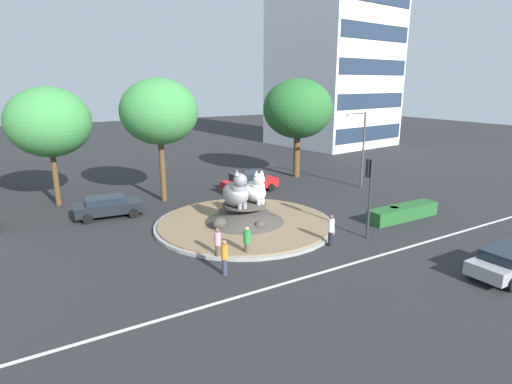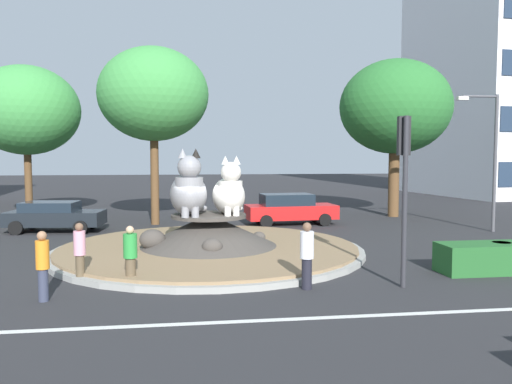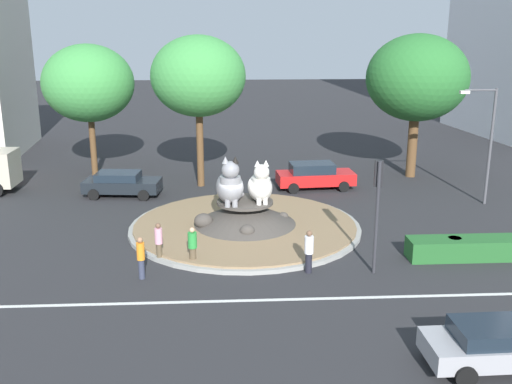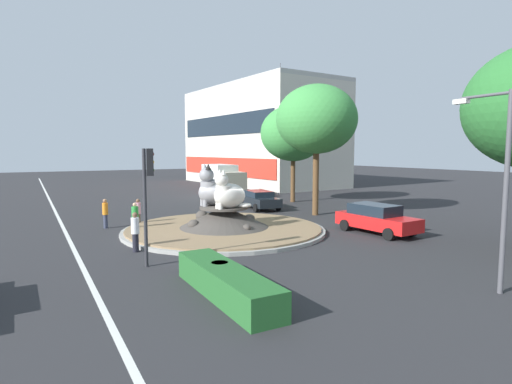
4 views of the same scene
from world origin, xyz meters
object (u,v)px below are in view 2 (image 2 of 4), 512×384
Objects in this scene: pedestrian_pink_shirt at (80,251)px; parked_car_right at (54,216)px; cat_statue_white at (229,193)px; pedestrian_orange_shirt at (43,264)px; broadleaf_tree_behind_island at (154,95)px; pedestrian_white_shirt at (307,254)px; litter_bin at (501,257)px; third_tree_left at (26,111)px; streetlight_arm at (491,152)px; traffic_light_mast at (404,168)px; second_tree_near_tower at (395,107)px; sedan_on_far_lane at (290,209)px; cat_statue_grey at (189,191)px; pedestrian_green_shirt at (130,254)px; office_tower at (512,8)px.

parked_car_right is at bearing 117.60° from pedestrian_pink_shirt.
cat_statue_white is 7.65m from pedestrian_orange_shirt.
pedestrian_white_shirt is at bearing -70.70° from broadleaf_tree_behind_island.
broadleaf_tree_behind_island reaches higher than litter_bin.
pedestrian_pink_shirt is (-1.37, -12.10, -5.80)m from broadleaf_tree_behind_island.
pedestrian_white_shirt is at bearing -54.30° from third_tree_left.
streetlight_arm is at bearing -1.71° from parked_car_right.
traffic_light_mast is 2.66× the size of pedestrian_orange_shirt.
second_tree_near_tower is 10.17× the size of litter_bin.
third_tree_left is (-7.08, 2.85, -0.64)m from broadleaf_tree_behind_island.
traffic_light_mast is 2.74× the size of pedestrian_pink_shirt.
streetlight_arm is at bearing 59.74° from litter_bin.
sedan_on_far_lane is (6.94, -1.07, -5.87)m from broadleaf_tree_behind_island.
cat_statue_grey is 9.21m from sedan_on_far_lane.
pedestrian_green_shirt is (-7.37, 1.12, -2.38)m from traffic_light_mast.
third_tree_left is 16.81m from pedestrian_pink_shirt.
pedestrian_pink_shirt is at bearing -10.58° from pedestrian_green_shirt.
pedestrian_white_shirt is (4.79, -13.66, -5.75)m from broadleaf_tree_behind_island.
parked_car_right is at bearing -168.90° from second_tree_near_tower.
cat_statue_white is (1.46, 0.21, -0.10)m from cat_statue_grey.
second_tree_near_tower is 5.26× the size of pedestrian_orange_shirt.
streetlight_arm is 1.42× the size of parked_car_right.
cat_statue_white is 8.26m from sedan_on_far_lane.
third_tree_left is 9.48× the size of litter_bin.
parked_car_right is (-6.25, 6.50, -1.54)m from cat_statue_grey.
third_tree_left is at bearing 121.03° from pedestrian_pink_shirt.
third_tree_left is 24.15m from streetlight_arm.
second_tree_near_tower reaches higher than pedestrian_green_shirt.
sedan_on_far_lane is at bearing -111.89° from pedestrian_green_shirt.
cat_statue_grey is 10.49m from litter_bin.
broadleaf_tree_behind_island is 5.52× the size of pedestrian_green_shirt.
cat_statue_grey is at bearing -52.26° from third_tree_left.
broadleaf_tree_behind_island is (-3.17, 8.29, 4.49)m from cat_statue_white.
pedestrian_white_shirt is 0.40× the size of parked_car_right.
litter_bin is (3.82, 1.31, -2.79)m from traffic_light_mast.
traffic_light_mast reaches higher than pedestrian_pink_shirt.
broadleaf_tree_behind_island reaches higher than cat_statue_white.
pedestrian_orange_shirt is at bearing -144.00° from office_tower.
pedestrian_orange_shirt is 13.24m from litter_bin.
parked_car_right is (-11.99, 11.73, -2.48)m from traffic_light_mast.
pedestrian_orange_shirt is 1.03× the size of pedestrian_pink_shirt.
sedan_on_far_lane is at bearing 135.05° from pedestrian_orange_shirt.
streetlight_arm is (12.57, 3.56, 1.55)m from cat_statue_white.
pedestrian_orange_shirt is at bearing -37.55° from cat_statue_grey.
litter_bin is (12.63, -0.31, -0.45)m from pedestrian_pink_shirt.
streetlight_arm is at bearing -16.72° from broadleaf_tree_behind_island.
traffic_light_mast is 12.25m from streetlight_arm.
cat_statue_grey is 16.20m from second_tree_near_tower.
streetlight_arm is at bearing 107.03° from pedestrian_orange_shirt.
sedan_on_far_lane reaches higher than parked_car_right.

